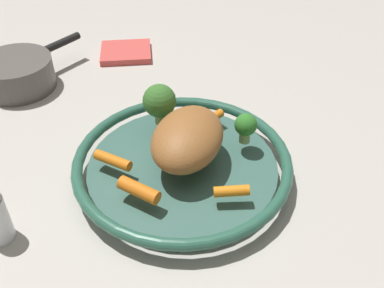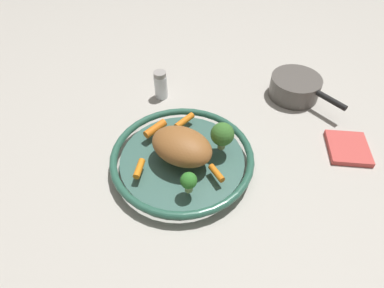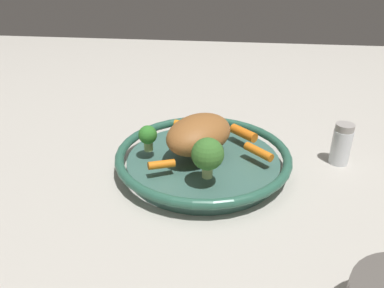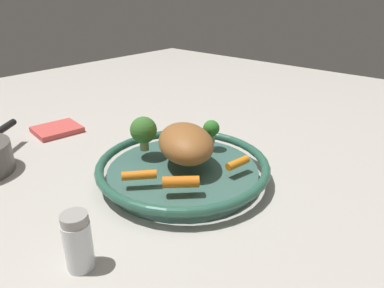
# 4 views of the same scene
# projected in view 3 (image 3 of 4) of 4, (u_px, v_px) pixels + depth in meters

# --- Properties ---
(ground_plane) EXTENTS (2.36, 2.36, 0.00)m
(ground_plane) POSITION_uv_depth(u_px,v_px,m) (203.00, 169.00, 0.75)
(ground_plane) COLOR #B7B2A8
(serving_bowl) EXTENTS (0.35, 0.35, 0.04)m
(serving_bowl) POSITION_uv_depth(u_px,v_px,m) (203.00, 159.00, 0.74)
(serving_bowl) COLOR #3D665B
(serving_bowl) RESTS_ON ground_plane
(roast_chicken_piece) EXTENTS (0.18, 0.17, 0.07)m
(roast_chicken_piece) POSITION_uv_depth(u_px,v_px,m) (199.00, 133.00, 0.72)
(roast_chicken_piece) COLOR #955C2D
(roast_chicken_piece) RESTS_ON serving_bowl
(baby_carrot_center) EXTENTS (0.05, 0.06, 0.02)m
(baby_carrot_center) POSITION_uv_depth(u_px,v_px,m) (258.00, 152.00, 0.71)
(baby_carrot_center) COLOR orange
(baby_carrot_center) RESTS_ON serving_bowl
(baby_carrot_left) EXTENTS (0.04, 0.05, 0.02)m
(baby_carrot_left) POSITION_uv_depth(u_px,v_px,m) (162.00, 164.00, 0.67)
(baby_carrot_left) COLOR orange
(baby_carrot_left) RESTS_ON serving_bowl
(baby_carrot_right) EXTENTS (0.02, 0.05, 0.02)m
(baby_carrot_right) POSITION_uv_depth(u_px,v_px,m) (185.00, 125.00, 0.82)
(baby_carrot_right) COLOR orange
(baby_carrot_right) RESTS_ON serving_bowl
(baby_carrot_back) EXTENTS (0.06, 0.06, 0.02)m
(baby_carrot_back) POSITION_uv_depth(u_px,v_px,m) (243.00, 133.00, 0.78)
(baby_carrot_back) COLOR orange
(baby_carrot_back) RESTS_ON serving_bowl
(broccoli_floret_large) EXTENTS (0.04, 0.04, 0.05)m
(broccoli_floret_large) POSITION_uv_depth(u_px,v_px,m) (148.00, 136.00, 0.72)
(broccoli_floret_large) COLOR #95AC66
(broccoli_floret_large) RESTS_ON serving_bowl
(broccoli_floret_small) EXTENTS (0.06, 0.06, 0.07)m
(broccoli_floret_small) POSITION_uv_depth(u_px,v_px,m) (208.00, 155.00, 0.62)
(broccoli_floret_small) COLOR #9CA566
(broccoli_floret_small) RESTS_ON serving_bowl
(salt_shaker) EXTENTS (0.04, 0.04, 0.09)m
(salt_shaker) POSITION_uv_depth(u_px,v_px,m) (342.00, 144.00, 0.75)
(salt_shaker) COLOR silver
(salt_shaker) RESTS_ON ground_plane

